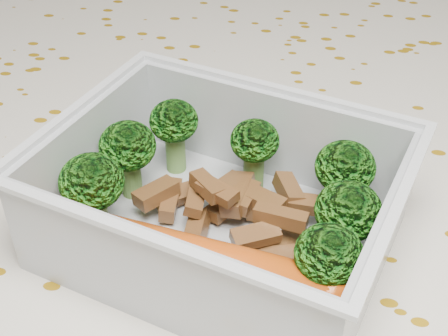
# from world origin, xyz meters

# --- Properties ---
(dining_table) EXTENTS (1.40, 0.90, 0.75)m
(dining_table) POSITION_xyz_m (0.00, 0.00, 0.67)
(dining_table) COLOR brown
(dining_table) RESTS_ON ground
(tablecloth) EXTENTS (1.46, 0.96, 0.19)m
(tablecloth) POSITION_xyz_m (0.00, 0.00, 0.72)
(tablecloth) COLOR silver
(tablecloth) RESTS_ON dining_table
(lunch_container) EXTENTS (0.22, 0.19, 0.07)m
(lunch_container) POSITION_xyz_m (0.01, -0.03, 0.78)
(lunch_container) COLOR silver
(lunch_container) RESTS_ON tablecloth
(broccoli_florets) EXTENTS (0.17, 0.13, 0.05)m
(broccoli_florets) POSITION_xyz_m (0.01, -0.02, 0.79)
(broccoli_florets) COLOR #608C3F
(broccoli_florets) RESTS_ON lunch_container
(meat_pile) EXTENTS (0.12, 0.07, 0.03)m
(meat_pile) POSITION_xyz_m (0.02, -0.02, 0.77)
(meat_pile) COLOR brown
(meat_pile) RESTS_ON lunch_container
(sausage) EXTENTS (0.16, 0.05, 0.03)m
(sausage) POSITION_xyz_m (0.00, -0.07, 0.78)
(sausage) COLOR #C4480E
(sausage) RESTS_ON lunch_container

